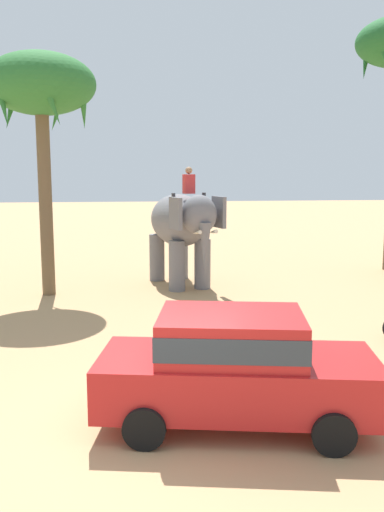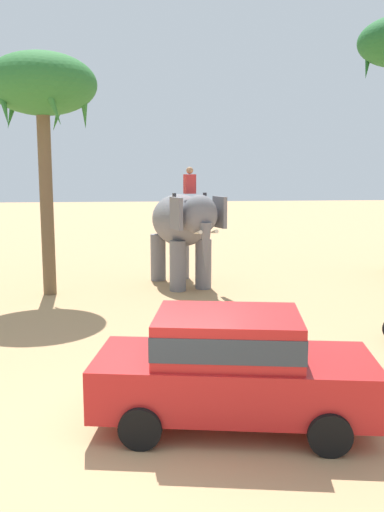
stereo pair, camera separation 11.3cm
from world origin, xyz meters
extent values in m
plane|color=tan|center=(0.00, 0.00, 0.00)|extent=(120.00, 120.00, 0.00)
cube|color=red|center=(1.12, 0.03, 0.68)|extent=(4.34, 2.42, 0.76)
cube|color=red|center=(1.03, 0.05, 1.38)|extent=(2.35, 1.92, 0.64)
cube|color=#2D3842|center=(1.03, 0.05, 1.38)|extent=(2.37, 1.94, 0.35)
cylinder|color=black|center=(2.53, 0.63, 0.30)|extent=(0.62, 0.29, 0.60)
cylinder|color=black|center=(2.22, -1.04, 0.30)|extent=(0.62, 0.29, 0.60)
cylinder|color=black|center=(0.03, 1.10, 0.30)|extent=(0.62, 0.29, 0.60)
cylinder|color=black|center=(-0.28, -0.57, 0.30)|extent=(0.62, 0.29, 0.60)
ellipsoid|color=slate|center=(1.25, 10.39, 2.15)|extent=(2.42, 3.43, 1.70)
cylinder|color=slate|center=(1.93, 9.63, 0.80)|extent=(0.52, 0.52, 1.60)
cylinder|color=slate|center=(1.09, 9.38, 0.80)|extent=(0.52, 0.52, 1.60)
cylinder|color=slate|center=(1.40, 11.41, 0.80)|extent=(0.52, 0.52, 1.60)
cylinder|color=slate|center=(0.56, 11.16, 0.80)|extent=(0.52, 0.52, 1.60)
ellipsoid|color=slate|center=(1.71, 8.83, 2.45)|extent=(1.34, 1.27, 1.20)
cube|color=slate|center=(2.37, 9.13, 2.50)|extent=(0.34, 0.80, 0.96)
cube|color=slate|center=(0.99, 8.72, 2.50)|extent=(0.34, 0.80, 0.96)
cone|color=slate|center=(1.84, 8.40, 1.45)|extent=(0.45, 0.45, 1.60)
cone|color=beige|center=(2.07, 8.52, 1.95)|extent=(0.28, 0.57, 0.21)
cone|color=beige|center=(1.57, 8.38, 1.95)|extent=(0.28, 0.57, 0.21)
cube|color=red|center=(1.49, 9.58, 3.35)|extent=(0.39, 0.33, 0.60)
sphere|color=#A87A56|center=(1.49, 9.58, 3.77)|extent=(0.22, 0.22, 0.22)
cylinder|color=#333338|center=(1.99, 9.72, 2.80)|extent=(0.12, 0.12, 0.55)
cylinder|color=#333338|center=(0.99, 9.43, 2.80)|extent=(0.12, 0.12, 0.55)
cone|color=#1E5B28|center=(8.52, 12.86, 7.87)|extent=(0.73, 0.83, 1.69)
cone|color=#1E5B28|center=(8.52, 11.45, 7.87)|extent=(0.73, 0.83, 1.69)
cylinder|color=brown|center=(-2.87, 9.32, 3.03)|extent=(0.39, 0.39, 6.06)
ellipsoid|color=#286B2D|center=(-2.87, 9.32, 6.26)|extent=(3.20, 3.20, 1.80)
cone|color=#286B2D|center=(-1.67, 9.32, 5.76)|extent=(0.40, 0.92, 1.64)
cone|color=#286B2D|center=(-2.50, 10.47, 5.76)|extent=(0.91, 0.57, 1.67)
cone|color=#286B2D|center=(-3.84, 10.03, 5.76)|extent=(0.73, 0.83, 1.69)
cone|color=#286B2D|center=(-3.84, 8.62, 5.76)|extent=(0.73, 0.83, 1.69)
cone|color=#286B2D|center=(-2.50, 8.18, 5.76)|extent=(0.91, 0.57, 1.67)
camera|label=1|loc=(-0.48, -7.64, 3.77)|focal=38.67mm
camera|label=2|loc=(-0.36, -7.66, 3.77)|focal=38.67mm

